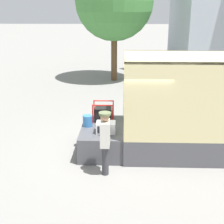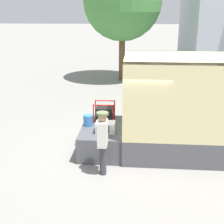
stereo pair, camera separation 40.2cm
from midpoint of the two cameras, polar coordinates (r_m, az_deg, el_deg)
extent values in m
plane|color=gray|center=(9.85, 3.29, -6.89)|extent=(160.00, 160.00, 0.00)
cube|color=#4C4C51|center=(9.94, 17.01, -5.11)|extent=(4.68, 2.27, 0.75)
cube|color=beige|center=(10.52, 16.54, 4.68)|extent=(4.68, 0.06, 2.18)
cube|color=beige|center=(8.44, 19.44, 1.07)|extent=(4.68, 0.06, 2.18)
cube|color=beige|center=(9.26, 18.48, 9.41)|extent=(4.68, 2.27, 0.06)
cylinder|color=#3370B2|center=(10.13, 11.45, -0.79)|extent=(0.29, 0.29, 0.37)
cube|color=olive|center=(9.82, 19.99, -2.40)|extent=(0.44, 0.32, 0.30)
cube|color=#4C4C51|center=(9.73, -0.49, -4.77)|extent=(1.29, 2.16, 0.75)
cube|color=white|center=(9.11, 0.08, -2.80)|extent=(0.56, 0.41, 0.31)
cube|color=black|center=(8.92, -0.38, -3.28)|extent=(0.36, 0.01, 0.21)
cube|color=black|center=(10.02, -0.27, -0.40)|extent=(0.53, 0.42, 0.44)
cylinder|color=slate|center=(10.00, 0.95, -0.31)|extent=(0.20, 0.23, 0.23)
cylinder|color=red|center=(9.79, -2.23, -0.33)|extent=(0.04, 0.04, 0.62)
cylinder|color=red|center=(9.74, 1.45, -0.43)|extent=(0.04, 0.04, 0.62)
cylinder|color=red|center=(10.25, -1.91, 0.55)|extent=(0.04, 0.04, 0.62)
cylinder|color=red|center=(10.20, 1.61, 0.47)|extent=(0.04, 0.04, 0.62)
cylinder|color=red|center=(9.67, -0.40, 1.25)|extent=(0.63, 0.04, 0.04)
cylinder|color=red|center=(10.14, -0.16, 2.07)|extent=(0.63, 0.04, 0.04)
cylinder|color=#3370B2|center=(9.63, -3.18, -1.55)|extent=(0.29, 0.29, 0.34)
cylinder|color=#38383D|center=(8.30, -0.27, -8.75)|extent=(0.18, 0.18, 0.84)
cube|color=beige|center=(7.98, -0.28, -3.93)|extent=(0.24, 0.44, 0.67)
sphere|color=tan|center=(7.82, -0.29, -0.89)|extent=(0.23, 0.23, 0.23)
cylinder|color=#606B47|center=(7.79, -0.29, -0.29)|extent=(0.31, 0.31, 0.06)
cylinder|color=brown|center=(19.02, 2.43, 9.62)|extent=(0.36, 0.36, 2.57)
sphere|color=#478942|center=(18.80, 2.57, 19.63)|extent=(4.49, 4.49, 4.49)
camera|label=1|loc=(0.20, -88.75, 0.42)|focal=50.00mm
camera|label=2|loc=(0.20, 91.25, -0.42)|focal=50.00mm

